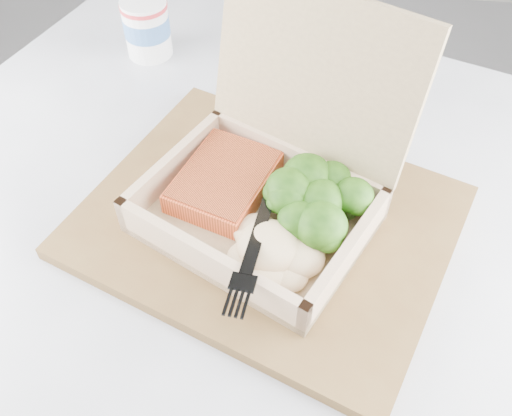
# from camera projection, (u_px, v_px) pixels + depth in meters

# --- Properties ---
(cafe_table) EXTENTS (1.14, 1.14, 0.76)m
(cafe_table) POSITION_uv_depth(u_px,v_px,m) (234.00, 341.00, 0.74)
(cafe_table) COLOR black
(cafe_table) RESTS_ON floor
(serving_tray) EXTENTS (0.46, 0.42, 0.02)m
(serving_tray) POSITION_uv_depth(u_px,v_px,m) (267.00, 222.00, 0.61)
(serving_tray) COLOR brown
(serving_tray) RESTS_ON cafe_table
(takeout_container) EXTENTS (0.30, 0.29, 0.21)m
(takeout_container) POSITION_uv_depth(u_px,v_px,m) (275.00, 169.00, 0.58)
(takeout_container) COLOR tan
(takeout_container) RESTS_ON serving_tray
(salmon_fillet) EXTENTS (0.12, 0.14, 0.02)m
(salmon_fillet) POSITION_uv_depth(u_px,v_px,m) (225.00, 181.00, 0.61)
(salmon_fillet) COLOR #FB6331
(salmon_fillet) RESTS_ON takeout_container
(broccoli_pile) EXTENTS (0.12, 0.12, 0.04)m
(broccoli_pile) POSITION_uv_depth(u_px,v_px,m) (320.00, 206.00, 0.57)
(broccoli_pile) COLOR #407E1C
(broccoli_pile) RESTS_ON takeout_container
(mashed_potatoes) EXTENTS (0.10, 0.09, 0.03)m
(mashed_potatoes) POSITION_uv_depth(u_px,v_px,m) (269.00, 247.00, 0.54)
(mashed_potatoes) COLOR #D3BA89
(mashed_potatoes) RESTS_ON takeout_container
(plastic_fork) EXTENTS (0.04, 0.16, 0.02)m
(plastic_fork) POSITION_uv_depth(u_px,v_px,m) (264.00, 214.00, 0.55)
(plastic_fork) COLOR black
(plastic_fork) RESTS_ON mashed_potatoes
(paper_cup) EXTENTS (0.07, 0.07, 0.08)m
(paper_cup) POSITION_uv_depth(u_px,v_px,m) (147.00, 26.00, 0.79)
(paper_cup) COLOR white
(paper_cup) RESTS_ON cafe_table
(receipt) EXTENTS (0.11, 0.16, 0.00)m
(receipt) POSITION_uv_depth(u_px,v_px,m) (347.00, 112.00, 0.74)
(receipt) COLOR white
(receipt) RESTS_ON cafe_table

